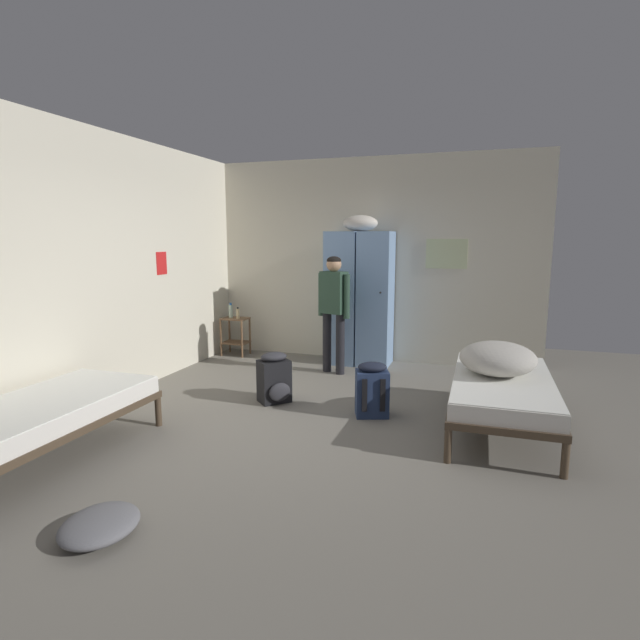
{
  "coord_description": "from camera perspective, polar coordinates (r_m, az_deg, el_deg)",
  "views": [
    {
      "loc": [
        1.52,
        -4.39,
        1.75
      ],
      "look_at": [
        0.0,
        0.26,
        0.95
      ],
      "focal_mm": 27.89,
      "sensor_mm": 36.0,
      "label": 1
    }
  ],
  "objects": [
    {
      "name": "shelf_unit",
      "position": [
        7.65,
        -9.68,
        -1.42
      ],
      "size": [
        0.38,
        0.3,
        0.57
      ],
      "color": "brown",
      "rests_on": "ground_plane"
    },
    {
      "name": "backpack_black",
      "position": [
        5.42,
        -5.25,
        -6.72
      ],
      "size": [
        0.42,
        0.42,
        0.55
      ],
      "color": "black",
      "rests_on": "ground_plane"
    },
    {
      "name": "bed_right",
      "position": [
        4.95,
        20.18,
        -7.36
      ],
      "size": [
        0.9,
        1.9,
        0.49
      ],
      "color": "#473828",
      "rests_on": "ground_plane"
    },
    {
      "name": "bed_left_front",
      "position": [
        4.56,
        -29.47,
        -9.43
      ],
      "size": [
        0.9,
        1.9,
        0.49
      ],
      "color": "#473828",
      "rests_on": "ground_plane"
    },
    {
      "name": "locker_bank",
      "position": [
        6.96,
        4.53,
        2.83
      ],
      "size": [
        0.9,
        0.55,
        2.07
      ],
      "color": "#7A9ECC",
      "rests_on": "ground_plane"
    },
    {
      "name": "clothes_pile_grey",
      "position": [
        3.46,
        -23.95,
        -20.69
      ],
      "size": [
        0.43,
        0.49,
        0.14
      ],
      "color": "slate",
      "rests_on": "ground_plane"
    },
    {
      "name": "water_bottle",
      "position": [
        7.65,
        -10.2,
        1.04
      ],
      "size": [
        0.06,
        0.06,
        0.22
      ],
      "color": "silver",
      "rests_on": "shelf_unit"
    },
    {
      "name": "person_traveler",
      "position": [
        6.44,
        1.59,
        1.92
      ],
      "size": [
        0.46,
        0.29,
        1.53
      ],
      "color": "black",
      "rests_on": "ground_plane"
    },
    {
      "name": "lotion_bottle",
      "position": [
        7.53,
        -9.41,
        0.75
      ],
      "size": [
        0.05,
        0.05,
        0.17
      ],
      "color": "beige",
      "rests_on": "shelf_unit"
    },
    {
      "name": "backpack_navy",
      "position": [
        5.03,
        5.97,
        -8.01
      ],
      "size": [
        0.38,
        0.39,
        0.55
      ],
      "color": "navy",
      "rests_on": "ground_plane"
    },
    {
      "name": "bedding_heap",
      "position": [
        4.96,
        19.71,
        -4.17
      ],
      "size": [
        0.7,
        0.71,
        0.31
      ],
      "color": "#B7B2A8",
      "rests_on": "bed_right"
    },
    {
      "name": "room_backdrop",
      "position": [
        6.29,
        -7.86,
        6.39
      ],
      "size": [
        4.72,
        5.29,
        2.88
      ],
      "color": "beige",
      "rests_on": "ground_plane"
    },
    {
      "name": "ground_plane",
      "position": [
        4.97,
        -0.95,
        -11.35
      ],
      "size": [
        8.37,
        8.37,
        0.0
      ],
      "primitive_type": "plane",
      "color": "slate"
    }
  ]
}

